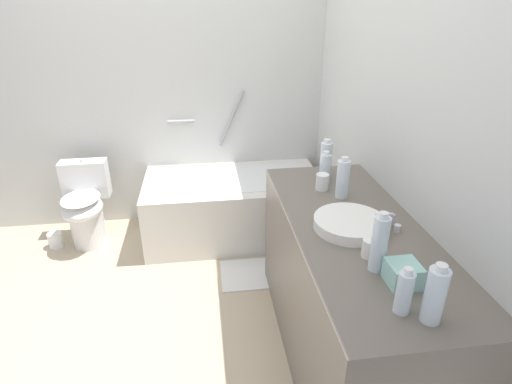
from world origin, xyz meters
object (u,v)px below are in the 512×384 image
(sink_faucet, at_px, (390,220))
(water_bottle_2, at_px, (326,159))
(drinking_glass_1, at_px, (369,248))
(bathtub, at_px, (234,205))
(water_bottle_5, at_px, (343,179))
(water_bottle_1, at_px, (325,168))
(toilet, at_px, (85,207))
(water_bottle_4, at_px, (404,292))
(water_bottle_0, at_px, (379,243))
(bath_mat, at_px, (268,272))
(sink_basin, at_px, (350,223))
(drinking_glass_0, at_px, (322,182))
(toilet_paper_roll, at_px, (56,240))
(water_bottle_3, at_px, (435,295))
(tissue_box, at_px, (403,274))

(sink_faucet, bearing_deg, water_bottle_2, 102.40)
(drinking_glass_1, bearing_deg, sink_faucet, 49.74)
(bathtub, xyz_separation_m, water_bottle_5, (0.52, -1.08, 0.67))
(bathtub, height_order, water_bottle_1, bathtub)
(toilet, relative_size, water_bottle_4, 3.67)
(water_bottle_0, relative_size, water_bottle_4, 1.42)
(water_bottle_2, relative_size, bath_mat, 0.35)
(toilet, height_order, sink_basin, sink_basin)
(bathtub, distance_m, sink_faucet, 1.67)
(sink_basin, height_order, water_bottle_0, water_bottle_0)
(drinking_glass_0, xyz_separation_m, toilet_paper_roll, (-1.90, 0.94, -0.82))
(drinking_glass_0, bearing_deg, drinking_glass_1, -89.40)
(water_bottle_1, relative_size, water_bottle_2, 0.81)
(water_bottle_5, bearing_deg, toilet_paper_roll, 152.03)
(toilet_paper_roll, bearing_deg, water_bottle_2, -20.96)
(bath_mat, relative_size, toilet_paper_roll, 5.32)
(water_bottle_2, bearing_deg, toilet_paper_roll, 159.04)
(water_bottle_5, relative_size, drinking_glass_0, 2.51)
(sink_basin, distance_m, water_bottle_5, 0.36)
(water_bottle_5, bearing_deg, bathtub, 115.96)
(water_bottle_3, bearing_deg, bath_mat, 102.48)
(water_bottle_1, bearing_deg, tissue_box, -88.93)
(sink_faucet, distance_m, drinking_glass_1, 0.32)
(drinking_glass_1, height_order, tissue_box, tissue_box)
(water_bottle_1, xyz_separation_m, drinking_glass_1, (-0.04, -0.79, -0.05))
(water_bottle_5, bearing_deg, water_bottle_2, 91.51)
(sink_basin, bearing_deg, toilet, 138.80)
(toilet_paper_roll, bearing_deg, water_bottle_4, -46.19)
(bathtub, height_order, tissue_box, bathtub)
(sink_basin, distance_m, water_bottle_0, 0.34)
(water_bottle_5, bearing_deg, sink_basin, -102.06)
(tissue_box, height_order, toilet_paper_roll, tissue_box)
(sink_faucet, bearing_deg, toilet, 142.09)
(sink_basin, distance_m, sink_faucet, 0.20)
(sink_basin, bearing_deg, water_bottle_1, 86.01)
(water_bottle_0, distance_m, water_bottle_5, 0.67)
(water_bottle_2, distance_m, water_bottle_5, 0.30)
(sink_basin, bearing_deg, water_bottle_5, 77.94)
(water_bottle_1, distance_m, water_bottle_3, 1.19)
(toilet, height_order, water_bottle_0, water_bottle_0)
(sink_basin, relative_size, drinking_glass_0, 3.68)
(toilet, xyz_separation_m, drinking_glass_1, (1.64, -1.68, 0.55))
(bathtub, bearing_deg, drinking_glass_1, -74.75)
(bathtub, distance_m, drinking_glass_0, 1.22)
(water_bottle_0, distance_m, water_bottle_3, 0.31)
(water_bottle_3, bearing_deg, water_bottle_4, 145.54)
(water_bottle_3, bearing_deg, sink_faucet, 77.35)
(water_bottle_1, bearing_deg, bath_mat, 139.23)
(drinking_glass_1, distance_m, toilet_paper_roll, 2.64)
(sink_basin, height_order, water_bottle_5, water_bottle_5)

